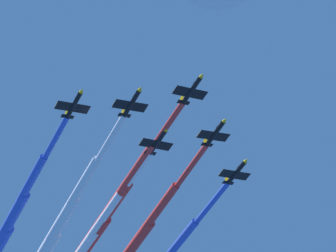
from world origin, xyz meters
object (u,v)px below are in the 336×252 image
at_px(jet_lead, 114,205).
at_px(jet_port_outer, 14,215).
at_px(jet_port_mid, 82,252).
at_px(jet_port_inner, 136,244).
at_px(jet_starboard_inner, 62,220).

relative_size(jet_lead, jet_port_outer, 1.01).
xyz_separation_m(jet_lead, jet_port_outer, (4.94, -27.45, 1.64)).
bearing_deg(jet_port_mid, jet_port_inner, 98.71).
relative_size(jet_lead, jet_starboard_inner, 0.98).
distance_m(jet_starboard_inner, jet_port_mid, 14.64).
height_order(jet_port_inner, jet_starboard_inner, jet_port_inner).
xyz_separation_m(jet_starboard_inner, jet_port_outer, (4.08, -12.80, 2.88)).
bearing_deg(jet_port_inner, jet_lead, 2.56).
height_order(jet_port_mid, jet_port_outer, jet_port_outer).
distance_m(jet_port_inner, jet_starboard_inner, 21.92).
distance_m(jet_starboard_inner, jet_port_outer, 13.74).
bearing_deg(jet_lead, jet_port_inner, -177.44).
xyz_separation_m(jet_port_inner, jet_port_outer, (20.99, -26.73, 2.19)).
height_order(jet_starboard_inner, jet_port_mid, jet_port_mid).
bearing_deg(jet_port_outer, jet_port_mid, 148.78).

